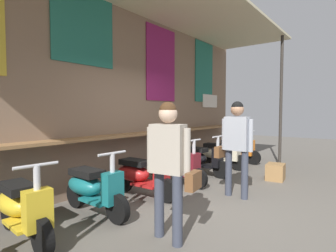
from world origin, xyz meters
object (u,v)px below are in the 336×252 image
object	(u,v)px
scooter_teal	(92,188)
scooter_red	(140,175)
scooter_black	(200,159)
shopper_with_handbag	(236,139)
scooter_yellow	(21,207)
merchandise_crate	(275,172)
scooter_maroon	(174,165)
scooter_cream	(219,154)
scooter_orange	(235,149)
shopper_browsing	(169,157)

from	to	relation	value
scooter_teal	scooter_red	world-z (taller)	same
scooter_black	shopper_with_handbag	distance (m)	1.85
scooter_yellow	merchandise_crate	distance (m)	4.98
scooter_yellow	scooter_teal	size ratio (longest dim) A/B	1.00
scooter_yellow	scooter_maroon	size ratio (longest dim) A/B	1.00
scooter_maroon	scooter_cream	distance (m)	2.00
scooter_maroon	scooter_orange	world-z (taller)	same
scooter_teal	shopper_browsing	xyz separation A→B (m)	(0.03, -1.43, 0.60)
scooter_cream	shopper_with_handbag	size ratio (longest dim) A/B	0.83
scooter_black	scooter_red	bearing A→B (deg)	-89.14
scooter_black	scooter_orange	size ratio (longest dim) A/B	1.00
scooter_cream	shopper_browsing	bearing A→B (deg)	-73.18
scooter_cream	merchandise_crate	bearing A→B (deg)	-15.70
scooter_black	shopper_browsing	distance (m)	3.44
scooter_maroon	scooter_black	xyz separation A→B (m)	(1.02, 0.00, 0.00)
shopper_with_handbag	scooter_maroon	bearing A→B (deg)	-90.80
scooter_red	scooter_black	world-z (taller)	same
scooter_maroon	shopper_with_handbag	xyz separation A→B (m)	(-0.04, -1.37, 0.65)
scooter_black	scooter_maroon	bearing A→B (deg)	-89.15
scooter_maroon	merchandise_crate	xyz separation A→B (m)	(1.64, -1.59, -0.21)
scooter_black	scooter_cream	world-z (taller)	same
scooter_red	scooter_orange	xyz separation A→B (m)	(4.11, -0.00, 0.00)
scooter_maroon	scooter_orange	size ratio (longest dim) A/B	1.00
scooter_orange	merchandise_crate	world-z (taller)	scooter_orange
shopper_browsing	scooter_cream	bearing A→B (deg)	9.95
scooter_yellow	scooter_teal	bearing A→B (deg)	94.53
shopper_with_handbag	scooter_yellow	bearing A→B (deg)	-23.47
scooter_red	shopper_browsing	world-z (taller)	shopper_browsing
scooter_yellow	scooter_red	world-z (taller)	same
merchandise_crate	shopper_with_handbag	bearing A→B (deg)	172.80
scooter_orange	merchandise_crate	distance (m)	2.15
scooter_red	scooter_black	xyz separation A→B (m)	(2.06, 0.00, 0.00)
scooter_maroon	scooter_orange	distance (m)	3.07
scooter_black	shopper_with_handbag	size ratio (longest dim) A/B	0.82
scooter_maroon	shopper_with_handbag	bearing A→B (deg)	-0.61
scooter_teal	scooter_maroon	distance (m)	2.08
scooter_black	scooter_cream	distance (m)	0.99
scooter_orange	shopper_browsing	xyz separation A→B (m)	(-5.12, -1.43, 0.60)
scooter_cream	scooter_black	bearing A→B (deg)	-92.63
scooter_maroon	scooter_yellow	bearing A→B (deg)	-88.99
scooter_red	scooter_cream	distance (m)	3.04
scooter_orange	shopper_browsing	world-z (taller)	shopper_browsing
scooter_cream	merchandise_crate	world-z (taller)	scooter_cream
scooter_red	shopper_with_handbag	distance (m)	1.82
scooter_red	scooter_orange	bearing A→B (deg)	87.76
scooter_red	scooter_cream	xyz separation A→B (m)	(3.04, -0.00, 0.00)
merchandise_crate	scooter_teal	bearing A→B (deg)	156.88
shopper_browsing	scooter_yellow	bearing A→B (deg)	116.40
scooter_orange	shopper_browsing	distance (m)	5.35
scooter_yellow	merchandise_crate	size ratio (longest dim) A/B	3.08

